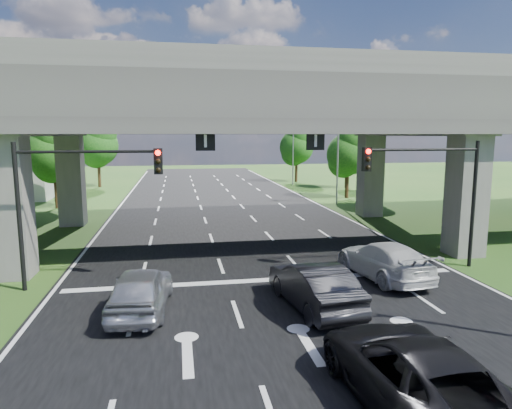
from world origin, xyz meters
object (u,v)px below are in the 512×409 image
object	(u,v)px
signal_right	(433,181)
streetlight_beyond	(290,138)
signal_left	(75,187)
car_silver	(141,290)
car_dark	(314,286)
car_white	(384,260)
streetlight_far	(334,139)
car_trailing	(416,374)

from	to	relation	value
signal_right	streetlight_beyond	world-z (taller)	streetlight_beyond
signal_right	signal_left	size ratio (longest dim) A/B	1.00
signal_left	signal_right	bearing A→B (deg)	0.00
car_silver	car_dark	xyz separation A→B (m)	(6.15, -0.71, 0.02)
car_white	car_silver	bearing A→B (deg)	4.66
signal_right	car_dark	bearing A→B (deg)	-150.45
streetlight_beyond	car_white	world-z (taller)	streetlight_beyond
streetlight_far	car_silver	xyz separation A→B (m)	(-15.23, -23.21, -5.01)
streetlight_far	car_white	size ratio (longest dim) A/B	1.84
car_white	car_trailing	distance (m)	9.95
streetlight_beyond	car_trailing	world-z (taller)	streetlight_beyond
streetlight_beyond	car_dark	bearing A→B (deg)	-102.81
car_trailing	streetlight_beyond	bearing A→B (deg)	-103.24
car_dark	car_silver	bearing A→B (deg)	-13.81
car_trailing	car_silver	bearing A→B (deg)	-49.53
signal_left	car_silver	xyz separation A→B (m)	(2.70, -3.15, -3.35)
streetlight_far	streetlight_beyond	bearing A→B (deg)	90.00
signal_right	car_dark	xyz separation A→B (m)	(-6.80, -3.86, -3.32)
car_white	car_trailing	size ratio (longest dim) A/B	0.89
car_silver	car_white	distance (m)	10.47
car_silver	car_trailing	size ratio (longest dim) A/B	0.78
streetlight_far	car_silver	bearing A→B (deg)	-123.27
signal_right	car_trailing	xyz separation A→B (m)	(-6.32, -10.22, -3.31)
streetlight_far	car_trailing	world-z (taller)	streetlight_far
streetlight_beyond	car_trailing	xyz separation A→B (m)	(-8.59, -46.28, -4.97)
signal_left	car_white	world-z (taller)	signal_left
signal_left	streetlight_beyond	world-z (taller)	streetlight_beyond
signal_left	car_silver	distance (m)	5.33
streetlight_far	signal_right	bearing A→B (deg)	-96.47
streetlight_beyond	car_dark	size ratio (longest dim) A/B	1.97
car_silver	car_trailing	bearing A→B (deg)	138.20
car_dark	streetlight_beyond	bearing A→B (deg)	-110.08
signal_right	car_dark	distance (m)	8.50
streetlight_beyond	car_dark	world-z (taller)	streetlight_beyond
car_silver	car_dark	size ratio (longest dim) A/B	0.94
signal_left	car_dark	world-z (taller)	signal_left
car_silver	car_white	xyz separation A→B (m)	(10.23, 2.21, -0.02)
streetlight_far	car_trailing	xyz separation A→B (m)	(-8.59, -30.28, -4.97)
streetlight_beyond	car_white	xyz separation A→B (m)	(-4.99, -37.00, -5.03)
streetlight_beyond	signal_left	bearing A→B (deg)	-116.43
streetlight_far	car_trailing	size ratio (longest dim) A/B	1.64
streetlight_far	streetlight_beyond	distance (m)	16.00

